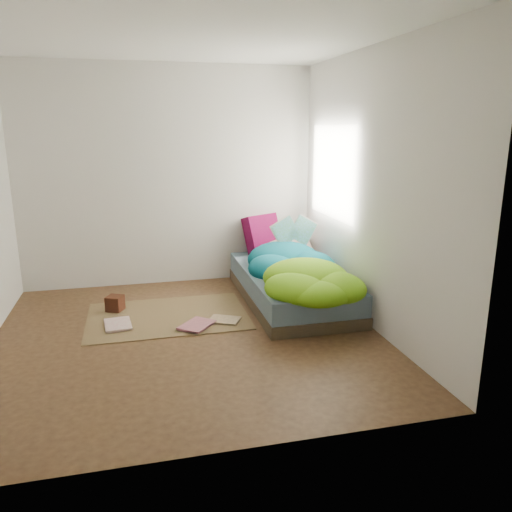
{
  "coord_description": "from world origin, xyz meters",
  "views": [
    {
      "loc": [
        -0.41,
        -4.31,
        1.88
      ],
      "look_at": [
        0.83,
        0.75,
        0.53
      ],
      "focal_mm": 35.0,
      "sensor_mm": 36.0,
      "label": 1
    }
  ],
  "objects_px": {
    "floor_book_b": "(186,323)",
    "pillow_magenta": "(262,234)",
    "bed": "(291,286)",
    "floor_book_a": "(105,326)",
    "wooden_box": "(115,303)",
    "open_book": "(295,222)"
  },
  "relations": [
    {
      "from": "bed",
      "to": "wooden_box",
      "type": "distance_m",
      "value": 1.9
    },
    {
      "from": "bed",
      "to": "floor_book_a",
      "type": "relative_size",
      "value": 5.93
    },
    {
      "from": "floor_book_b",
      "to": "pillow_magenta",
      "type": "bearing_deg",
      "value": 90.93
    },
    {
      "from": "wooden_box",
      "to": "floor_book_a",
      "type": "relative_size",
      "value": 0.46
    },
    {
      "from": "bed",
      "to": "open_book",
      "type": "relative_size",
      "value": 4.38
    },
    {
      "from": "wooden_box",
      "to": "bed",
      "type": "bearing_deg",
      "value": -3.54
    },
    {
      "from": "pillow_magenta",
      "to": "floor_book_a",
      "type": "height_order",
      "value": "pillow_magenta"
    },
    {
      "from": "pillow_magenta",
      "to": "floor_book_b",
      "type": "distance_m",
      "value": 1.85
    },
    {
      "from": "floor_book_a",
      "to": "floor_book_b",
      "type": "xyz_separation_m",
      "value": [
        0.77,
        -0.12,
        0.0
      ]
    },
    {
      "from": "open_book",
      "to": "floor_book_a",
      "type": "xyz_separation_m",
      "value": [
        -2.13,
        -0.7,
        -0.79
      ]
    },
    {
      "from": "open_book",
      "to": "wooden_box",
      "type": "distance_m",
      "value": 2.18
    },
    {
      "from": "open_book",
      "to": "wooden_box",
      "type": "height_order",
      "value": "open_book"
    },
    {
      "from": "pillow_magenta",
      "to": "open_book",
      "type": "bearing_deg",
      "value": -94.74
    },
    {
      "from": "pillow_magenta",
      "to": "floor_book_b",
      "type": "relative_size",
      "value": 1.4
    },
    {
      "from": "wooden_box",
      "to": "floor_book_a",
      "type": "bearing_deg",
      "value": -100.86
    },
    {
      "from": "floor_book_a",
      "to": "wooden_box",
      "type": "bearing_deg",
      "value": 73.41
    },
    {
      "from": "floor_book_a",
      "to": "floor_book_b",
      "type": "bearing_deg",
      "value": -14.39
    },
    {
      "from": "bed",
      "to": "floor_book_b",
      "type": "distance_m",
      "value": 1.31
    },
    {
      "from": "pillow_magenta",
      "to": "floor_book_a",
      "type": "xyz_separation_m",
      "value": [
        -1.89,
        -1.25,
        -0.55
      ]
    },
    {
      "from": "pillow_magenta",
      "to": "wooden_box",
      "type": "distance_m",
      "value": 2.03
    },
    {
      "from": "open_book",
      "to": "pillow_magenta",
      "type": "bearing_deg",
      "value": 110.15
    },
    {
      "from": "pillow_magenta",
      "to": "floor_book_b",
      "type": "bearing_deg",
      "value": -157.58
    }
  ]
}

